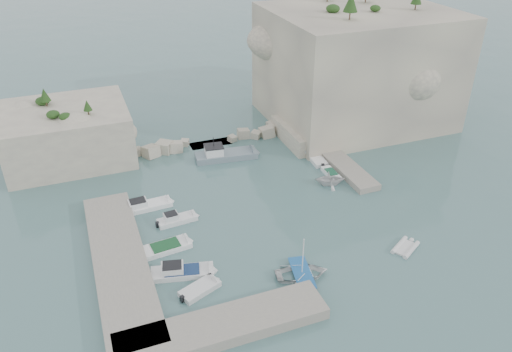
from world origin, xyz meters
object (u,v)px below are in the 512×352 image
object	(u,v)px
motorboat_d	(183,275)
tender_east_c	(315,159)
tender_east_b	(331,175)
rowboat	(302,276)
inflatable_dinghy	(405,249)
motorboat_b	(177,222)
motorboat_a	(146,208)
tender_east_a	(329,185)
tender_east_d	(314,156)
motorboat_e	(200,291)
motorboat_c	(166,249)
work_boat	(226,158)

from	to	relation	value
motorboat_d	tender_east_c	xyz separation A→B (m)	(22.63, 16.52, 0.00)
tender_east_b	rowboat	bearing A→B (deg)	145.03
inflatable_dinghy	motorboat_d	bearing A→B (deg)	138.67
motorboat_b	tender_east_b	bearing A→B (deg)	3.22
inflatable_dinghy	tender_east_b	world-z (taller)	tender_east_b
inflatable_dinghy	motorboat_a	bearing A→B (deg)	113.77
motorboat_d	tender_east_b	xyz separation A→B (m)	(22.55, 11.83, 0.00)
tender_east_a	tender_east_d	distance (m)	7.91
motorboat_e	tender_east_d	world-z (taller)	tender_east_d
motorboat_b	motorboat_e	size ratio (longest dim) A/B	1.14
motorboat_b	motorboat_a	bearing A→B (deg)	119.87
motorboat_c	rowboat	world-z (taller)	rowboat
tender_east_b	work_boat	bearing A→B (deg)	51.28
motorboat_b	tender_east_c	distance (m)	22.44
rowboat	inflatable_dinghy	world-z (taller)	rowboat
inflatable_dinghy	work_boat	bearing A→B (deg)	83.16
motorboat_b	tender_east_c	world-z (taller)	motorboat_b
motorboat_e	tender_east_b	distance (m)	26.07
motorboat_e	motorboat_d	bearing A→B (deg)	86.77
rowboat	tender_east_c	size ratio (longest dim) A/B	0.94
tender_east_a	motorboat_c	bearing A→B (deg)	121.54
motorboat_a	tender_east_b	distance (m)	23.78
inflatable_dinghy	tender_east_c	world-z (taller)	tender_east_c
work_boat	inflatable_dinghy	bearing A→B (deg)	-59.89
motorboat_e	tender_east_c	size ratio (longest dim) A/B	0.77
motorboat_d	work_boat	distance (m)	24.08
rowboat	inflatable_dinghy	bearing A→B (deg)	-79.29
tender_east_c	motorboat_e	bearing A→B (deg)	135.24
work_boat	motorboat_e	bearing A→B (deg)	-106.72
motorboat_a	motorboat_b	bearing A→B (deg)	-58.21
motorboat_b	tender_east_d	size ratio (longest dim) A/B	1.22
motorboat_d	motorboat_c	bearing A→B (deg)	112.01
motorboat_d	inflatable_dinghy	distance (m)	22.91
motorboat_c	motorboat_e	size ratio (longest dim) A/B	1.35
tender_east_b	tender_east_d	world-z (taller)	tender_east_d
tender_east_a	motorboat_a	bearing A→B (deg)	100.13
tender_east_b	tender_east_c	xyz separation A→B (m)	(0.07, 4.69, 0.00)
motorboat_a	tender_east_a	xyz separation A→B (m)	(22.48, -2.92, 0.00)
motorboat_d	motorboat_e	world-z (taller)	motorboat_d
motorboat_b	tender_east_b	xyz separation A→B (m)	(20.99, 3.03, 0.00)
tender_east_a	tender_east_b	xyz separation A→B (m)	(1.28, 1.97, 0.00)
motorboat_d	motorboat_e	xyz separation A→B (m)	(0.98, -2.81, 0.00)
motorboat_e	inflatable_dinghy	world-z (taller)	motorboat_e
motorboat_b	tender_east_a	xyz separation A→B (m)	(19.72, 1.06, 0.00)
motorboat_b	tender_east_d	distance (m)	23.21
inflatable_dinghy	tender_east_d	size ratio (longest dim) A/B	0.89
motorboat_b	inflatable_dinghy	world-z (taller)	motorboat_b
rowboat	inflatable_dinghy	distance (m)	11.82
motorboat_b	rowboat	world-z (taller)	motorboat_b
motorboat_e	work_boat	world-z (taller)	work_boat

